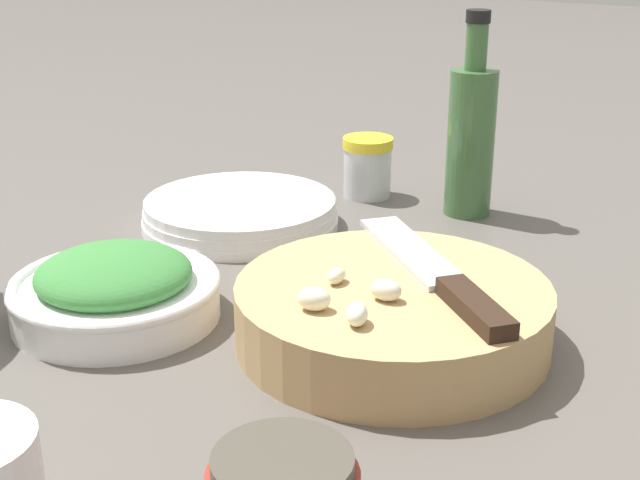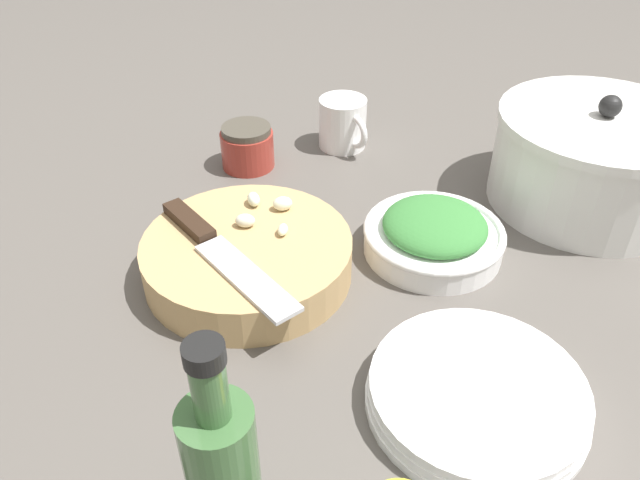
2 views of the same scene
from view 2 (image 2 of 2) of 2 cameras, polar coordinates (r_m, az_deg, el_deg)
name	(u,v)px [view 2 (image 2 of 2)]	position (r m, az deg, el deg)	size (l,w,h in m)	color
ground_plane	(330,271)	(0.74, 0.89, -2.84)	(5.00, 5.00, 0.00)	#56514C
cutting_board	(248,257)	(0.72, -6.62, -1.60)	(0.24, 0.24, 0.05)	tan
chef_knife	(217,249)	(0.69, -9.43, -0.81)	(0.18, 0.20, 0.01)	black
garlic_cloves	(265,210)	(0.74, -5.09, 2.73)	(0.07, 0.06, 0.02)	silver
herb_bowl	(434,234)	(0.76, 10.36, 0.55)	(0.17, 0.17, 0.06)	white
coffee_mug	(343,124)	(0.98, 2.16, 10.59)	(0.09, 0.09, 0.08)	white
plate_stack	(477,394)	(0.60, 14.13, -13.53)	(0.20, 0.20, 0.03)	white
honey_jar	(247,147)	(0.93, -6.66, 8.46)	(0.08, 0.08, 0.06)	#9E3328
oil_bottle	(224,479)	(0.46, -8.75, -20.82)	(0.05, 0.05, 0.22)	#3D6638
stock_pot	(594,160)	(0.90, 23.78, 6.71)	(0.27, 0.27, 0.15)	silver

